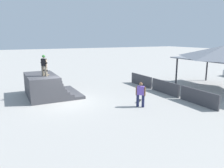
% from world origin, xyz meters
% --- Properties ---
extents(ground_plane, '(160.00, 160.00, 0.00)m').
position_xyz_m(ground_plane, '(0.00, 0.00, 0.00)').
color(ground_plane, '#A3A09B').
extents(quarter_pipe_ramp, '(4.19, 3.93, 1.77)m').
position_xyz_m(quarter_pipe_ramp, '(-2.29, -0.87, 0.79)').
color(quarter_pipe_ramp, '#424247').
rests_on(quarter_pipe_ramp, ground).
extents(skater_on_deck, '(0.64, 0.48, 1.58)m').
position_xyz_m(skater_on_deck, '(-1.53, -1.02, 2.68)').
color(skater_on_deck, '#6B6051').
rests_on(skater_on_deck, quarter_pipe_ramp).
extents(skateboard_on_deck, '(0.86, 0.48, 0.09)m').
position_xyz_m(skateboard_on_deck, '(-1.90, -0.89, 1.83)').
color(skateboard_on_deck, silver).
rests_on(skateboard_on_deck, quarter_pipe_ramp).
extents(bystander_walking, '(0.58, 0.53, 1.69)m').
position_xyz_m(bystander_walking, '(3.30, 4.28, 0.94)').
color(bystander_walking, '#1E2347').
rests_on(bystander_walking, ground).
extents(skateboard_on_ground, '(0.64, 0.73, 0.09)m').
position_xyz_m(skateboard_on_ground, '(2.25, 4.87, 0.06)').
color(skateboard_on_ground, green).
rests_on(skateboard_on_ground, ground).
extents(barrier_fence, '(10.30, 0.12, 1.05)m').
position_xyz_m(barrier_fence, '(1.19, 8.16, 0.53)').
color(barrier_fence, '#3D3D42').
rests_on(barrier_fence, ground).
extents(pavilion_shelter, '(8.16, 5.06, 3.92)m').
position_xyz_m(pavilion_shelter, '(2.22, 13.79, 3.25)').
color(pavilion_shelter, '#2D2D33').
rests_on(pavilion_shelter, ground).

